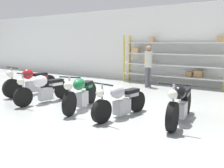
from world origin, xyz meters
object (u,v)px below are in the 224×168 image
object	(u,v)px
motorcycle_red	(31,82)
traffic_cone	(10,86)
motorcycle_green	(81,93)
person_near_rack	(148,63)
shelving_rack	(171,59)
motorcycle_white	(44,88)
motorcycle_black	(180,104)
motorcycle_silver	(121,101)

from	to	relation	value
motorcycle_red	traffic_cone	distance (m)	0.99
motorcycle_red	motorcycle_green	size ratio (longest dim) A/B	1.04
person_near_rack	traffic_cone	world-z (taller)	person_near_rack
traffic_cone	shelving_rack	bearing A→B (deg)	49.84
person_near_rack	motorcycle_green	bearing A→B (deg)	110.54
shelving_rack	motorcycle_white	bearing A→B (deg)	-110.69
motorcycle_red	shelving_rack	bearing A→B (deg)	151.62
motorcycle_white	motorcycle_black	size ratio (longest dim) A/B	0.97
person_near_rack	traffic_cone	size ratio (longest dim) A/B	3.22
motorcycle_red	traffic_cone	world-z (taller)	motorcycle_red
motorcycle_silver	person_near_rack	bearing A→B (deg)	-154.16
motorcycle_red	motorcycle_black	world-z (taller)	motorcycle_red
motorcycle_silver	shelving_rack	bearing A→B (deg)	-163.49
motorcycle_silver	person_near_rack	xyz separation A→B (m)	(-1.36, 4.42, 0.64)
motorcycle_white	traffic_cone	distance (m)	2.33
motorcycle_black	traffic_cone	bearing A→B (deg)	-95.62
person_near_rack	traffic_cone	bearing A→B (deg)	67.73
traffic_cone	motorcycle_red	bearing A→B (deg)	13.02
shelving_rack	person_near_rack	size ratio (longest dim) A/B	2.67
motorcycle_red	motorcycle_green	bearing A→B (deg)	86.05
shelving_rack	motorcycle_white	xyz separation A→B (m)	(-2.10, -5.57, -0.69)
motorcycle_white	motorcycle_red	bearing A→B (deg)	-106.84
motorcycle_green	motorcycle_silver	bearing A→B (deg)	73.11
shelving_rack	person_near_rack	world-z (taller)	shelving_rack
motorcycle_white	person_near_rack	distance (m)	4.74
motorcycle_white	motorcycle_black	world-z (taller)	motorcycle_black
motorcycle_red	motorcycle_black	bearing A→B (deg)	95.46
motorcycle_silver	motorcycle_white	bearing A→B (deg)	-80.40
motorcycle_red	motorcycle_silver	world-z (taller)	motorcycle_red
motorcycle_silver	traffic_cone	distance (m)	5.17
motorcycle_red	traffic_cone	size ratio (longest dim) A/B	3.91
motorcycle_red	motorcycle_white	xyz separation A→B (m)	(1.36, -0.57, 0.00)
motorcycle_red	motorcycle_silver	size ratio (longest dim) A/B	1.10
shelving_rack	motorcycle_silver	bearing A→B (deg)	-82.26
person_near_rack	shelving_rack	bearing A→B (deg)	-98.21
traffic_cone	motorcycle_silver	bearing A→B (deg)	-3.46
motorcycle_white	person_near_rack	size ratio (longest dim) A/B	1.18
person_near_rack	traffic_cone	distance (m)	5.65
motorcycle_red	motorcycle_white	size ratio (longest dim) A/B	1.03
motorcycle_white	motorcycle_silver	bearing A→B (deg)	96.80
traffic_cone	motorcycle_black	bearing A→B (deg)	1.18
shelving_rack	motorcycle_black	size ratio (longest dim) A/B	2.19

